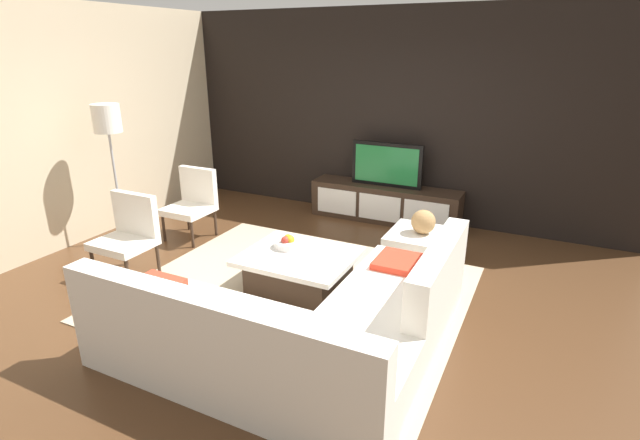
# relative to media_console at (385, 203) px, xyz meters

# --- Properties ---
(ground_plane) EXTENTS (14.00, 14.00, 0.00)m
(ground_plane) POSITION_rel_media_console_xyz_m (0.00, -2.40, -0.25)
(ground_plane) COLOR #4C301C
(feature_wall_back) EXTENTS (6.40, 0.12, 2.80)m
(feature_wall_back) POSITION_rel_media_console_xyz_m (0.00, 0.30, 1.15)
(feature_wall_back) COLOR black
(feature_wall_back) RESTS_ON ground
(side_wall_left) EXTENTS (0.12, 5.20, 2.80)m
(side_wall_left) POSITION_rel_media_console_xyz_m (-3.20, -2.20, 1.15)
(side_wall_left) COLOR beige
(side_wall_left) RESTS_ON ground
(area_rug) EXTENTS (3.20, 2.79, 0.01)m
(area_rug) POSITION_rel_media_console_xyz_m (-0.10, -2.40, -0.24)
(area_rug) COLOR tan
(area_rug) RESTS_ON ground
(media_console) EXTENTS (2.06, 0.46, 0.50)m
(media_console) POSITION_rel_media_console_xyz_m (0.00, 0.00, 0.00)
(media_console) COLOR #332319
(media_console) RESTS_ON ground
(television) EXTENTS (0.98, 0.06, 0.59)m
(television) POSITION_rel_media_console_xyz_m (0.00, 0.00, 0.55)
(television) COLOR black
(television) RESTS_ON media_console
(sectional_couch) EXTENTS (2.41, 2.27, 0.83)m
(sectional_couch) POSITION_rel_media_console_xyz_m (0.50, -3.30, 0.04)
(sectional_couch) COLOR white
(sectional_couch) RESTS_ON ground
(coffee_table) EXTENTS (1.07, 0.92, 0.38)m
(coffee_table) POSITION_rel_media_console_xyz_m (-0.10, -2.30, -0.05)
(coffee_table) COLOR #332319
(coffee_table) RESTS_ON ground
(accent_chair_near) EXTENTS (0.57, 0.50, 0.87)m
(accent_chair_near) POSITION_rel_media_console_xyz_m (-1.86, -2.78, 0.24)
(accent_chair_near) COLOR #332319
(accent_chair_near) RESTS_ON ground
(floor_lamp) EXTENTS (0.31, 0.31, 1.69)m
(floor_lamp) POSITION_rel_media_console_xyz_m (-2.61, -2.21, 1.17)
(floor_lamp) COLOR #A5A5AA
(floor_lamp) RESTS_ON ground
(ottoman) EXTENTS (0.70, 0.70, 0.40)m
(ottoman) POSITION_rel_media_console_xyz_m (0.85, -1.26, -0.05)
(ottoman) COLOR white
(ottoman) RESTS_ON ground
(fruit_bowl) EXTENTS (0.28, 0.28, 0.13)m
(fruit_bowl) POSITION_rel_media_console_xyz_m (-0.28, -2.20, 0.18)
(fruit_bowl) COLOR silver
(fruit_bowl) RESTS_ON coffee_table
(accent_chair_far) EXTENTS (0.53, 0.53, 0.87)m
(accent_chair_far) POSITION_rel_media_console_xyz_m (-1.99, -1.62, 0.24)
(accent_chair_far) COLOR #332319
(accent_chair_far) RESTS_ON ground
(decorative_ball) EXTENTS (0.26, 0.26, 0.26)m
(decorative_ball) POSITION_rel_media_console_xyz_m (0.85, -1.26, 0.28)
(decorative_ball) COLOR #AD8451
(decorative_ball) RESTS_ON ottoman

